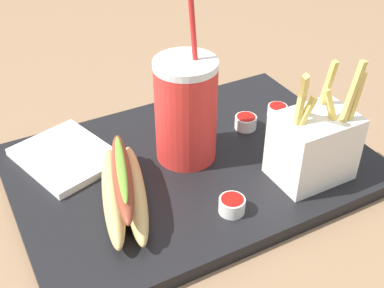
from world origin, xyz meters
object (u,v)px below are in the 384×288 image
at_px(soda_cup, 189,110).
at_px(napkin_stack, 66,156).
at_px(ketchup_cup_2, 232,204).
at_px(fries_basket, 313,145).
at_px(hot_dog_1, 123,189).
at_px(ketchup_cup_3, 277,110).
at_px(ketchup_cup_1, 246,122).

distance_m(soda_cup, napkin_stack, 0.19).
relative_size(soda_cup, ketchup_cup_2, 7.52).
xyz_separation_m(fries_basket, hot_dog_1, (-0.24, 0.07, -0.03)).
relative_size(fries_basket, ketchup_cup_2, 5.31).
relative_size(hot_dog_1, ketchup_cup_3, 6.24).
xyz_separation_m(hot_dog_1, ketchup_cup_2, (0.11, -0.08, -0.01)).
height_order(ketchup_cup_1, ketchup_cup_3, same).
distance_m(ketchup_cup_1, napkin_stack, 0.28).
distance_m(fries_basket, ketchup_cup_2, 0.14).
xyz_separation_m(ketchup_cup_2, napkin_stack, (-0.15, 0.20, -0.01)).
xyz_separation_m(hot_dog_1, ketchup_cup_1, (0.23, 0.07, -0.01)).
distance_m(fries_basket, ketchup_cup_3, 0.16).
bearing_deg(ketchup_cup_1, ketchup_cup_2, -128.43).
distance_m(fries_basket, ketchup_cup_1, 0.14).
bearing_deg(ketchup_cup_1, fries_basket, -84.76).
xyz_separation_m(soda_cup, napkin_stack, (-0.16, 0.07, -0.07)).
bearing_deg(napkin_stack, soda_cup, -24.12).
height_order(hot_dog_1, ketchup_cup_2, hot_dog_1).
height_order(fries_basket, hot_dog_1, fries_basket).
relative_size(ketchup_cup_2, ketchup_cup_3, 1.05).
bearing_deg(ketchup_cup_1, soda_cup, -170.46).
distance_m(fries_basket, hot_dog_1, 0.25).
relative_size(fries_basket, napkin_stack, 1.27).
distance_m(hot_dog_1, napkin_stack, 0.13).
height_order(soda_cup, napkin_stack, soda_cup).
bearing_deg(ketchup_cup_1, hot_dog_1, -162.61).
xyz_separation_m(soda_cup, ketchup_cup_2, (-0.01, -0.13, -0.06)).
bearing_deg(ketchup_cup_1, ketchup_cup_3, 3.24).
relative_size(soda_cup, ketchup_cup_1, 7.39).
distance_m(hot_dog_1, ketchup_cup_2, 0.14).
distance_m(soda_cup, hot_dog_1, 0.14).
bearing_deg(soda_cup, ketchup_cup_1, 9.54).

